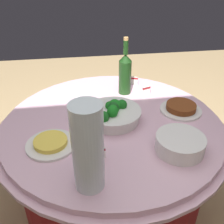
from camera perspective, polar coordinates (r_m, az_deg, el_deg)
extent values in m
plane|color=tan|center=(1.83, 0.00, -21.45)|extent=(6.00, 6.00, 0.00)
cylinder|color=maroon|center=(1.57, 0.00, -13.92)|extent=(1.01, 1.01, 0.69)
cylinder|color=#E0B2C6|center=(1.34, 0.00, -3.28)|extent=(1.16, 1.16, 0.02)
cylinder|color=#E0B2C6|center=(1.32, 0.00, -2.39)|extent=(1.10, 1.10, 0.03)
cylinder|color=white|center=(1.30, 0.28, -0.96)|extent=(0.26, 0.26, 0.05)
cylinder|color=white|center=(1.28, 0.29, 0.20)|extent=(0.28, 0.28, 0.01)
sphere|color=#19531E|center=(1.27, 0.35, 0.95)|extent=(0.05, 0.05, 0.05)
sphere|color=#197B1E|center=(1.23, 0.06, -0.06)|extent=(0.05, 0.05, 0.05)
sphere|color=#19831E|center=(1.27, 0.62, 0.47)|extent=(0.04, 0.04, 0.04)
sphere|color=#197A1E|center=(1.29, 0.62, 1.44)|extent=(0.07, 0.07, 0.07)
sphere|color=#19761E|center=(1.23, -3.60, -0.31)|extent=(0.04, 0.04, 0.04)
sphere|color=#19631E|center=(1.20, -1.98, -1.16)|extent=(0.06, 0.06, 0.06)
sphere|color=#19701E|center=(1.29, -0.52, 1.42)|extent=(0.05, 0.05, 0.05)
sphere|color=#197D1E|center=(1.25, 0.02, 0.35)|extent=(0.05, 0.05, 0.05)
sphere|color=#19671E|center=(1.30, 2.20, 1.62)|extent=(0.05, 0.05, 0.05)
cylinder|color=white|center=(1.16, 14.58, -7.92)|extent=(0.21, 0.21, 0.01)
cylinder|color=white|center=(1.16, 14.65, -7.54)|extent=(0.21, 0.21, 0.01)
cylinder|color=white|center=(1.15, 14.71, -7.16)|extent=(0.21, 0.21, 0.01)
cylinder|color=white|center=(1.14, 14.78, -6.77)|extent=(0.21, 0.21, 0.01)
cylinder|color=white|center=(1.14, 14.85, -6.38)|extent=(0.21, 0.21, 0.01)
cylinder|color=white|center=(1.13, 14.92, -5.98)|extent=(0.21, 0.21, 0.01)
cylinder|color=white|center=(1.13, 14.99, -5.58)|extent=(0.21, 0.21, 0.01)
cylinder|color=#183814|center=(1.53, 2.87, 7.65)|extent=(0.07, 0.07, 0.20)
cone|color=#183814|center=(1.49, 3.00, 11.87)|extent=(0.07, 0.07, 0.04)
cylinder|color=#183814|center=(1.47, 3.07, 14.06)|extent=(0.03, 0.03, 0.08)
cylinder|color=#B2844C|center=(1.45, 3.12, 15.86)|extent=(0.03, 0.03, 0.02)
cylinder|color=silver|center=(0.88, -5.34, -8.02)|extent=(0.11, 0.11, 0.34)
sphere|color=#E5B26B|center=(0.96, -6.23, -14.04)|extent=(0.06, 0.06, 0.06)
sphere|color=#E5B26B|center=(0.95, -4.22, -14.67)|extent=(0.06, 0.06, 0.06)
sphere|color=#E5B26B|center=(0.98, -4.40, -13.13)|extent=(0.06, 0.06, 0.06)
sphere|color=#72C64C|center=(0.92, -6.15, -12.25)|extent=(0.06, 0.06, 0.06)
sphere|color=#72C64C|center=(0.92, -3.86, -11.94)|extent=(0.06, 0.06, 0.06)
sphere|color=#72C64C|center=(0.94, -5.29, -10.79)|extent=(0.06, 0.06, 0.06)
sphere|color=red|center=(0.88, -5.68, -10.06)|extent=(0.06, 0.06, 0.06)
sphere|color=red|center=(0.89, -3.94, -8.94)|extent=(0.06, 0.06, 0.06)
sphere|color=red|center=(0.90, -6.18, -8.57)|extent=(0.06, 0.06, 0.06)
sphere|color=#E5B26B|center=(0.84, -5.03, -7.34)|extent=(0.06, 0.06, 0.06)
sphere|color=#E5B26B|center=(0.87, -4.49, -5.84)|extent=(0.06, 0.06, 0.06)
sphere|color=#E5B26B|center=(0.86, -6.81, -6.36)|extent=(0.06, 0.06, 0.06)
sphere|color=#72C64C|center=(0.81, -4.48, -4.11)|extent=(0.06, 0.06, 0.06)
sphere|color=#72C64C|center=(0.84, -5.40, -2.79)|extent=(0.06, 0.06, 0.06)
sphere|color=#72C64C|center=(0.82, -7.00, -3.98)|extent=(0.06, 0.06, 0.06)
cylinder|color=silver|center=(1.56, -7.78, 3.99)|extent=(0.16, 0.04, 0.01)
cylinder|color=silver|center=(1.53, -8.05, 3.35)|extent=(0.16, 0.04, 0.01)
sphere|color=silver|center=(1.57, -10.78, 3.76)|extent=(0.01, 0.01, 0.01)
cylinder|color=white|center=(1.18, -13.34, -7.00)|extent=(0.22, 0.22, 0.01)
cylinder|color=#F2D14C|center=(1.17, -13.44, -6.39)|extent=(0.15, 0.15, 0.02)
cylinder|color=white|center=(1.43, 14.91, 0.45)|extent=(0.22, 0.22, 0.01)
cylinder|color=brown|center=(1.42, 15.03, 1.16)|extent=(0.16, 0.16, 0.03)
cube|color=white|center=(1.07, -2.80, -9.18)|extent=(0.05, 0.02, 0.05)
cube|color=maroon|center=(1.06, -2.82, -8.47)|extent=(0.05, 0.02, 0.01)
cube|color=white|center=(1.67, 4.84, 6.90)|extent=(0.05, 0.03, 0.05)
cube|color=maroon|center=(1.66, 4.87, 7.45)|extent=(0.05, 0.03, 0.01)
cube|color=white|center=(1.55, 7.60, 4.70)|extent=(0.05, 0.02, 0.05)
cube|color=maroon|center=(1.54, 7.64, 5.29)|extent=(0.05, 0.02, 0.01)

